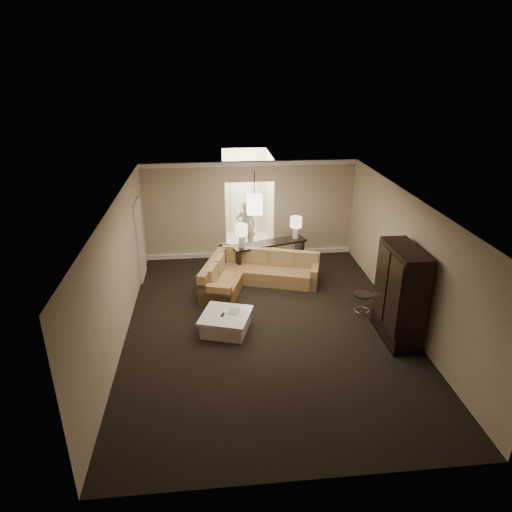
{
  "coord_description": "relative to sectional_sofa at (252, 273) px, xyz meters",
  "views": [
    {
      "loc": [
        -1.12,
        -8.46,
        5.32
      ],
      "look_at": [
        -0.11,
        1.2,
        1.15
      ],
      "focal_mm": 32.0,
      "sensor_mm": 36.0,
      "label": 1
    }
  ],
  "objects": [
    {
      "name": "armoire",
      "position": [
        2.72,
        -2.71,
        0.64
      ],
      "size": [
        0.6,
        1.4,
        2.01
      ],
      "color": "black",
      "rests_on": "ground"
    },
    {
      "name": "table_lamp_left",
      "position": [
        -0.21,
        0.66,
        0.89
      ],
      "size": [
        0.32,
        0.32,
        0.61
      ],
      "color": "silver",
      "rests_on": "console_table"
    },
    {
      "name": "drink_table",
      "position": [
        2.34,
        -1.72,
        0.04
      ],
      "size": [
        0.41,
        0.41,
        0.51
      ],
      "rotation": [
        0.0,
        0.0,
        0.12
      ],
      "color": "black",
      "rests_on": "ground"
    },
    {
      "name": "coffee_table",
      "position": [
        -0.77,
        -2.1,
        -0.12
      ],
      "size": [
        1.25,
        1.25,
        0.42
      ],
      "rotation": [
        0.0,
        0.0,
        -0.31
      ],
      "color": "white",
      "rests_on": "ground"
    },
    {
      "name": "wall_left",
      "position": [
        -2.87,
        -2.02,
        1.08
      ],
      "size": [
        0.04,
        8.0,
        2.8
      ],
      "primitive_type": "cube",
      "color": "#C4B194",
      "rests_on": "ground"
    },
    {
      "name": "table_lamp_right",
      "position": [
        1.32,
        1.14,
        0.89
      ],
      "size": [
        0.32,
        0.32,
        0.61
      ],
      "color": "silver",
      "rests_on": "console_table"
    },
    {
      "name": "crown_molding",
      "position": [
        0.13,
        1.93,
        2.41
      ],
      "size": [
        6.0,
        0.1,
        0.12
      ],
      "primitive_type": "cube",
      "color": "white",
      "rests_on": "wall_back"
    },
    {
      "name": "ceiling",
      "position": [
        0.13,
        -2.02,
        2.48
      ],
      "size": [
        6.0,
        8.0,
        0.02
      ],
      "primitive_type": "cube",
      "color": "silver",
      "rests_on": "wall_back"
    },
    {
      "name": "sectional_sofa",
      "position": [
        0.0,
        0.0,
        0.0
      ],
      "size": [
        3.17,
        2.28,
        0.8
      ],
      "rotation": [
        0.0,
        0.0,
        -0.31
      ],
      "color": "brown",
      "rests_on": "ground"
    },
    {
      "name": "console_table",
      "position": [
        0.55,
        0.9,
        0.16
      ],
      "size": [
        2.12,
        1.07,
        0.8
      ],
      "rotation": [
        0.0,
        0.0,
        0.3
      ],
      "color": "black",
      "rests_on": "ground"
    },
    {
      "name": "wall_back",
      "position": [
        0.13,
        1.98,
        1.08
      ],
      "size": [
        6.0,
        0.04,
        2.8
      ],
      "primitive_type": "cube",
      "color": "#C4B194",
      "rests_on": "ground"
    },
    {
      "name": "ground",
      "position": [
        0.13,
        -2.02,
        -0.32
      ],
      "size": [
        8.0,
        8.0,
        0.0
      ],
      "primitive_type": "plane",
      "color": "black",
      "rests_on": "ground"
    },
    {
      "name": "wall_front",
      "position": [
        0.13,
        -6.02,
        1.08
      ],
      "size": [
        6.0,
        0.04,
        2.8
      ],
      "primitive_type": "cube",
      "color": "#C4B194",
      "rests_on": "ground"
    },
    {
      "name": "wall_right",
      "position": [
        3.13,
        -2.02,
        1.08
      ],
      "size": [
        0.04,
        8.0,
        2.8
      ],
      "primitive_type": "cube",
      "color": "#C4B194",
      "rests_on": "ground"
    },
    {
      "name": "side_door",
      "position": [
        -2.84,
        0.78,
        0.73
      ],
      "size": [
        0.05,
        0.9,
        2.1
      ],
      "primitive_type": "cube",
      "color": "silver",
      "rests_on": "ground"
    },
    {
      "name": "person",
      "position": [
        0.03,
        2.28,
        0.56
      ],
      "size": [
        0.66,
        0.46,
        1.76
      ],
      "primitive_type": "imported",
      "rotation": [
        0.0,
        0.0,
        3.09
      ],
      "color": "beige",
      "rests_on": "ground"
    },
    {
      "name": "foyer",
      "position": [
        0.13,
        3.32,
        0.98
      ],
      "size": [
        1.44,
        2.02,
        2.8
      ],
      "color": "silver",
      "rests_on": "ground"
    },
    {
      "name": "pendant_light",
      "position": [
        0.13,
        0.68,
        1.63
      ],
      "size": [
        0.38,
        0.38,
        1.09
      ],
      "color": "black",
      "rests_on": "ceiling"
    },
    {
      "name": "baseboard",
      "position": [
        0.13,
        1.93,
        -0.26
      ],
      "size": [
        6.0,
        0.1,
        0.12
      ],
      "primitive_type": "cube",
      "color": "white",
      "rests_on": "ground"
    }
  ]
}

